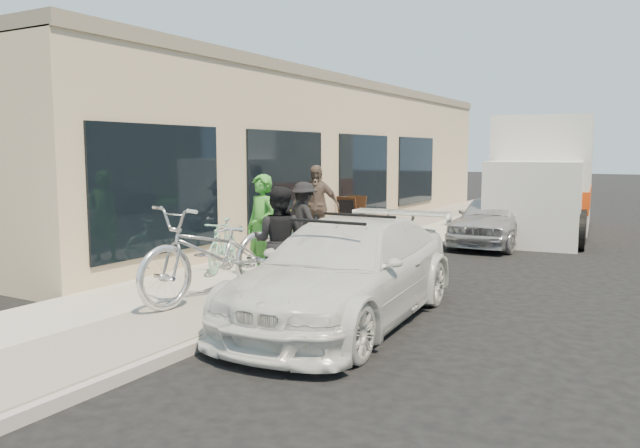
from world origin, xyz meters
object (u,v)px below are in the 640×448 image
at_px(sandwich_board, 351,214).
at_px(woman_rider, 262,228).
at_px(sedan_white, 345,271).
at_px(cruiser_bike_a, 223,245).
at_px(sedan_silver, 494,219).
at_px(bike_rack, 274,229).
at_px(cruiser_bike_b, 284,229).
at_px(cruiser_bike_c, 300,226).
at_px(tandem_bike, 215,252).
at_px(moving_truck, 543,182).
at_px(bystander_b, 316,206).
at_px(bystander_a, 304,218).
at_px(man_standing, 279,242).

height_order(sandwich_board, woman_rider, woman_rider).
distance_m(sedan_white, cruiser_bike_a, 3.48).
height_order(sedan_silver, woman_rider, woman_rider).
xyz_separation_m(sandwich_board, woman_rider, (1.51, -6.15, 0.38)).
xyz_separation_m(sandwich_board, cruiser_bike_a, (0.37, -5.73, -0.03)).
bearing_deg(cruiser_bike_a, bike_rack, 79.13).
bearing_deg(cruiser_bike_b, sedan_white, -38.79).
bearing_deg(cruiser_bike_c, tandem_bike, -68.48).
height_order(moving_truck, woman_rider, moving_truck).
bearing_deg(cruiser_bike_b, tandem_bike, -61.22).
relative_size(bike_rack, sedan_white, 0.17).
bearing_deg(bystander_b, bike_rack, -132.58).
bearing_deg(bystander_a, tandem_bike, 122.99).
relative_size(bike_rack, cruiser_bike_a, 0.52).
bearing_deg(bike_rack, cruiser_bike_a, -80.05).
xyz_separation_m(woman_rider, cruiser_bike_c, (-1.41, 3.45, -0.42)).
xyz_separation_m(bike_rack, cruiser_bike_a, (0.39, -2.20, -0.02)).
height_order(sandwich_board, sedan_silver, sedan_silver).
relative_size(cruiser_bike_b, bystander_a, 1.23).
xyz_separation_m(woman_rider, bystander_a, (-0.77, 2.57, -0.12)).
bearing_deg(moving_truck, bystander_a, -120.25).
distance_m(tandem_bike, bystander_b, 5.04).
height_order(tandem_bike, cruiser_bike_c, tandem_bike).
bearing_deg(bystander_a, woman_rider, 126.64).
bearing_deg(sedan_silver, sedan_white, -89.45).
height_order(cruiser_bike_b, bystander_b, bystander_b).
bearing_deg(tandem_bike, man_standing, 49.64).
bearing_deg(sedan_silver, cruiser_bike_b, -128.99).
xyz_separation_m(sedan_silver, bystander_b, (-3.07, -3.23, 0.43)).
bearing_deg(bystander_a, bystander_b, -53.71).
bearing_deg(man_standing, bystander_b, -80.88).
relative_size(woman_rider, cruiser_bike_c, 1.16).
distance_m(sedan_silver, tandem_bike, 8.34).
height_order(tandem_bike, bystander_a, bystander_a).
bearing_deg(bystander_b, sedan_white, -71.44).
xyz_separation_m(sandwich_board, cruiser_bike_b, (0.17, -3.45, -0.00)).
bearing_deg(cruiser_bike_c, moving_truck, 62.04).
relative_size(sedan_white, man_standing, 2.97).
bearing_deg(moving_truck, bike_rack, -125.14).
height_order(sandwich_board, cruiser_bike_c, sandwich_board).
height_order(bike_rack, sandwich_board, sandwich_board).
bearing_deg(sandwich_board, cruiser_bike_b, -79.78).
xyz_separation_m(moving_truck, woman_rider, (-2.54, -9.86, -0.39)).
bearing_deg(tandem_bike, cruiser_bike_a, 134.49).
distance_m(woman_rider, cruiser_bike_c, 3.75).
distance_m(sedan_white, bystander_b, 5.51).
height_order(sedan_silver, cruiser_bike_c, sedan_silver).
height_order(man_standing, bystander_b, bystander_b).
bearing_deg(sedan_silver, tandem_bike, -102.64).
distance_m(sandwich_board, sedan_silver, 3.58).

